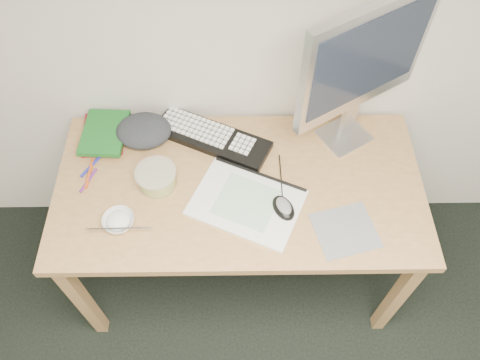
# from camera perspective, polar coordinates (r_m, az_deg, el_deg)

# --- Properties ---
(desk) EXTENTS (1.40, 0.70, 0.75)m
(desk) POSITION_cam_1_polar(r_m,az_deg,el_deg) (1.84, -0.10, -2.05)
(desk) COLOR tan
(desk) RESTS_ON ground
(mousepad) EXTENTS (0.25, 0.24, 0.00)m
(mousepad) POSITION_cam_1_polar(r_m,az_deg,el_deg) (1.71, 12.72, -6.01)
(mousepad) COLOR slate
(mousepad) RESTS_ON desk
(sketchpad) EXTENTS (0.47, 0.41, 0.01)m
(sketchpad) POSITION_cam_1_polar(r_m,az_deg,el_deg) (1.73, 0.81, -2.76)
(sketchpad) COLOR white
(sketchpad) RESTS_ON desk
(keyboard) EXTENTS (0.49, 0.34, 0.03)m
(keyboard) POSITION_cam_1_polar(r_m,az_deg,el_deg) (1.90, -3.39, 5.15)
(keyboard) COLOR black
(keyboard) RESTS_ON desk
(monitor) EXTENTS (0.48, 0.31, 0.62)m
(monitor) POSITION_cam_1_polar(r_m,az_deg,el_deg) (1.69, 14.93, 13.66)
(monitor) COLOR silver
(monitor) RESTS_ON desk
(mouse) EXTENTS (0.11, 0.13, 0.04)m
(mouse) POSITION_cam_1_polar(r_m,az_deg,el_deg) (1.70, 5.35, -3.18)
(mouse) COLOR black
(mouse) RESTS_ON sketchpad
(rice_bowl) EXTENTS (0.13, 0.13, 0.04)m
(rice_bowl) POSITION_cam_1_polar(r_m,az_deg,el_deg) (1.73, -14.55, -4.90)
(rice_bowl) COLOR silver
(rice_bowl) RESTS_ON desk
(chopsticks) EXTENTS (0.22, 0.02, 0.02)m
(chopsticks) POSITION_cam_1_polar(r_m,az_deg,el_deg) (1.69, -14.57, -5.72)
(chopsticks) COLOR silver
(chopsticks) RESTS_ON rice_bowl
(fruit_tub) EXTENTS (0.19, 0.19, 0.08)m
(fruit_tub) POSITION_cam_1_polar(r_m,az_deg,el_deg) (1.78, -10.13, 0.26)
(fruit_tub) COLOR gold
(fruit_tub) RESTS_ON desk
(book_red) EXTENTS (0.18, 0.23, 0.02)m
(book_red) POSITION_cam_1_polar(r_m,az_deg,el_deg) (1.99, -16.29, 5.41)
(book_red) COLOR maroon
(book_red) RESTS_ON desk
(book_green) EXTENTS (0.18, 0.24, 0.02)m
(book_green) POSITION_cam_1_polar(r_m,az_deg,el_deg) (1.97, -16.21, 5.57)
(book_green) COLOR #186221
(book_green) RESTS_ON book_red
(cloth_lump) EXTENTS (0.19, 0.16, 0.08)m
(cloth_lump) POSITION_cam_1_polar(r_m,az_deg,el_deg) (1.93, -11.66, 5.89)
(cloth_lump) COLOR #282930
(cloth_lump) RESTS_ON desk
(pencil_pink) EXTENTS (0.16, 0.08, 0.01)m
(pencil_pink) POSITION_cam_1_polar(r_m,az_deg,el_deg) (1.78, -0.06, -0.08)
(pencil_pink) COLOR pink
(pencil_pink) RESTS_ON desk
(pencil_tan) EXTENTS (0.13, 0.12, 0.01)m
(pencil_tan) POSITION_cam_1_polar(r_m,az_deg,el_deg) (1.82, 0.05, 1.65)
(pencil_tan) COLOR tan
(pencil_tan) RESTS_ON desk
(pencil_black) EXTENTS (0.18, 0.05, 0.01)m
(pencil_black) POSITION_cam_1_polar(r_m,az_deg,el_deg) (1.78, 4.03, -0.24)
(pencil_black) COLOR black
(pencil_black) RESTS_ON desk
(marker_blue) EXTENTS (0.07, 0.11, 0.01)m
(marker_blue) POSITION_cam_1_polar(r_m,az_deg,el_deg) (1.91, -17.68, 1.67)
(marker_blue) COLOR #1F25AD
(marker_blue) RESTS_ON desk
(marker_orange) EXTENTS (0.02, 0.13, 0.01)m
(marker_orange) POSITION_cam_1_polar(r_m,az_deg,el_deg) (1.89, -17.89, 0.76)
(marker_orange) COLOR #CB4B17
(marker_orange) RESTS_ON desk
(marker_purple) EXTENTS (0.05, 0.11, 0.01)m
(marker_purple) POSITION_cam_1_polar(r_m,az_deg,el_deg) (1.87, -18.00, -0.03)
(marker_purple) COLOR #64227E
(marker_purple) RESTS_ON desk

